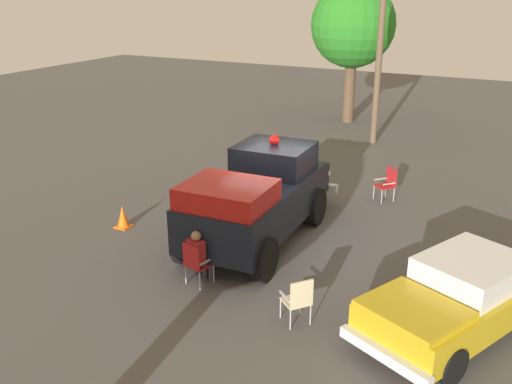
# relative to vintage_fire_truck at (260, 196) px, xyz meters

# --- Properties ---
(ground_plane) EXTENTS (60.00, 60.00, 0.00)m
(ground_plane) POSITION_rel_vintage_fire_truck_xyz_m (-0.27, 0.54, -1.20)
(ground_plane) COLOR #514F4C
(vintage_fire_truck) EXTENTS (6.03, 2.49, 2.59)m
(vintage_fire_truck) POSITION_rel_vintage_fire_truck_xyz_m (0.00, 0.00, 0.00)
(vintage_fire_truck) COLOR black
(vintage_fire_truck) RESTS_ON ground
(classic_hot_rod) EXTENTS (4.73, 3.51, 1.46)m
(classic_hot_rod) POSITION_rel_vintage_fire_truck_xyz_m (2.04, 5.25, -0.45)
(classic_hot_rod) COLOR black
(classic_hot_rod) RESTS_ON ground
(lawn_chair_near_truck) EXTENTS (0.59, 0.60, 1.02)m
(lawn_chair_near_truck) POSITION_rel_vintage_fire_truck_xyz_m (2.83, -0.17, -0.61)
(lawn_chair_near_truck) COLOR #B7BABF
(lawn_chair_near_truck) RESTS_ON ground
(lawn_chair_by_car) EXTENTS (0.69, 0.69, 1.02)m
(lawn_chair_by_car) POSITION_rel_vintage_fire_truck_xyz_m (-4.31, 2.25, -0.61)
(lawn_chair_by_car) COLOR #B7BABF
(lawn_chair_by_car) RESTS_ON ground
(lawn_chair_spare) EXTENTS (0.69, 0.69, 1.02)m
(lawn_chair_spare) POSITION_rel_vintage_fire_truck_xyz_m (3.23, 2.47, -0.61)
(lawn_chair_spare) COLOR #B7BABF
(lawn_chair_spare) RESTS_ON ground
(spectator_seated) EXTENTS (0.60, 0.48, 1.29)m
(spectator_seated) POSITION_rel_vintage_fire_truck_xyz_m (2.70, -0.14, -0.50)
(spectator_seated) COLOR #383842
(spectator_seated) RESTS_ON ground
(spectator_standing) EXTENTS (0.43, 0.61, 1.68)m
(spectator_standing) POSITION_rel_vintage_fire_truck_xyz_m (-2.84, -2.07, -0.23)
(spectator_standing) COLOR #2D334C
(spectator_standing) RESTS_ON ground
(oak_tree_distant) EXTENTS (3.88, 3.88, 6.45)m
(oak_tree_distant) POSITION_rel_vintage_fire_truck_xyz_m (-13.85, -2.18, 3.27)
(oak_tree_distant) COLOR brown
(oak_tree_distant) RESTS_ON ground
(utility_pole) EXTENTS (1.11, 1.43, 7.38)m
(utility_pole) POSITION_rel_vintage_fire_truck_xyz_m (-10.62, 0.00, 2.64)
(utility_pole) COLOR brown
(utility_pole) RESTS_ON ground
(traffic_cone) EXTENTS (0.40, 0.40, 0.64)m
(traffic_cone) POSITION_rel_vintage_fire_truck_xyz_m (1.06, -3.67, -0.89)
(traffic_cone) COLOR orange
(traffic_cone) RESTS_ON ground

